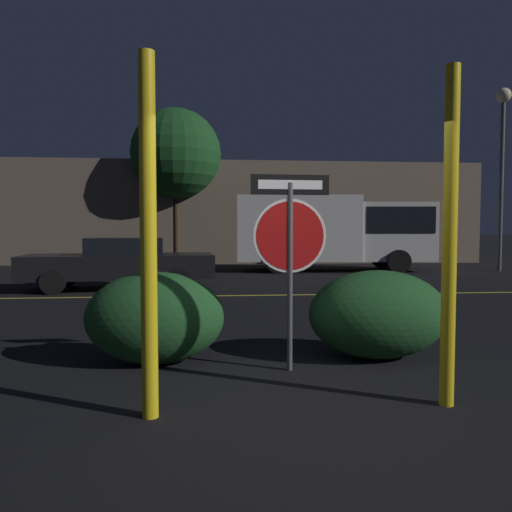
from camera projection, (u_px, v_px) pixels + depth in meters
The scene contains 12 objects.
ground_plane at pixel (311, 418), 4.15m from camera, with size 260.00×260.00×0.00m, color black.
road_center_stripe at pixel (246, 295), 11.80m from camera, with size 42.74×0.12×0.01m, color gold.
stop_sign at pixel (290, 235), 5.48m from camera, with size 0.87×0.06×2.17m.
yellow_pole_left at pixel (148, 237), 4.09m from camera, with size 0.14×0.14×3.01m, color yellow.
yellow_pole_right at pixel (450, 238), 4.38m from camera, with size 0.13×0.13×2.99m, color yellow.
hedge_bush_2 at pixel (155, 318), 5.81m from camera, with size 1.61×0.98×1.08m, color #1E4C23.
hedge_bush_3 at pixel (378, 314), 6.07m from camera, with size 1.70×1.18×1.07m, color #1E4C23.
passing_car_2 at pixel (121, 263), 13.09m from camera, with size 5.05×2.28×1.35m.
delivery_truck at pixel (337, 229), 18.81m from camera, with size 7.36×3.06×2.79m.
street_lamp at pixel (502, 141), 18.38m from camera, with size 0.54×0.54×6.75m.
tree_0 at pixel (176, 154), 21.95m from camera, with size 3.97×3.97×6.86m.
building_backdrop at pixel (202, 214), 24.47m from camera, with size 25.91×4.81×4.64m, color #6B5B4C.
Camera 1 is at (-0.82, -4.01, 1.57)m, focal length 35.00 mm.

